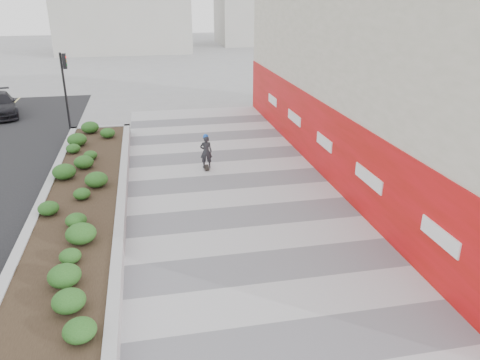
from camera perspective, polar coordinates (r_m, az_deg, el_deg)
The scene contains 7 objects.
ground at distance 12.05m, azimuth 5.77°, elevation -14.90°, with size 160.00×160.00×0.00m, color gray.
walkway at distance 14.45m, azimuth 2.28°, elevation -7.89°, with size 8.00×36.00×0.01m, color #A8A8AD.
building at distance 20.96m, azimuth 17.65°, elevation 12.20°, with size 6.04×24.08×8.00m.
planter at distance 17.69m, azimuth -18.53°, elevation -1.74°, with size 3.00×18.00×0.90m.
traffic_signal_near at distance 27.33m, azimuth -20.56°, elevation 11.35°, with size 0.33×0.28×4.20m.
manhole_cover at distance 14.57m, azimuth 4.21°, elevation -7.69°, with size 0.44×0.44×0.01m, color #595654.
skateboarder at distance 20.18m, azimuth -4.16°, elevation 3.49°, with size 0.53×0.73×1.58m.
Camera 1 is at (-3.06, -9.13, 7.24)m, focal length 35.00 mm.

